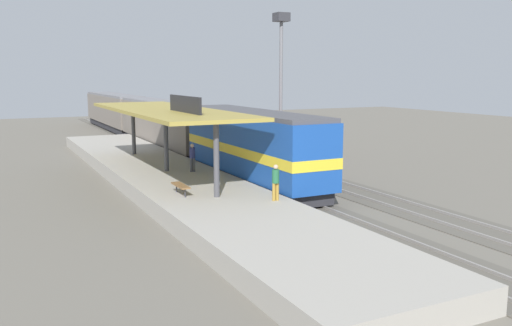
# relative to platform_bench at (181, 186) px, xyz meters

# --- Properties ---
(ground_plane) EXTENTS (120.00, 120.00, 0.00)m
(ground_plane) POSITION_rel_platform_bench_xyz_m (8.00, 6.75, -1.34)
(ground_plane) COLOR #666056
(track_near) EXTENTS (3.20, 110.00, 0.16)m
(track_near) POSITION_rel_platform_bench_xyz_m (6.00, 6.75, -1.31)
(track_near) COLOR #565249
(track_near) RESTS_ON ground
(track_far) EXTENTS (3.20, 110.00, 0.16)m
(track_far) POSITION_rel_platform_bench_xyz_m (10.60, 6.75, -1.31)
(track_far) COLOR #565249
(track_far) RESTS_ON ground
(platform) EXTENTS (6.00, 44.00, 0.90)m
(platform) POSITION_rel_platform_bench_xyz_m (1.40, 6.75, -0.89)
(platform) COLOR #9E998E
(platform) RESTS_ON ground
(station_canopy) EXTENTS (5.20, 18.00, 4.70)m
(station_canopy) POSITION_rel_platform_bench_xyz_m (1.40, 6.66, 3.19)
(station_canopy) COLOR #47474C
(station_canopy) RESTS_ON platform
(platform_bench) EXTENTS (0.44, 1.70, 0.50)m
(platform_bench) POSITION_rel_platform_bench_xyz_m (0.00, 0.00, 0.00)
(platform_bench) COLOR #333338
(platform_bench) RESTS_ON platform
(locomotive) EXTENTS (2.93, 14.43, 4.44)m
(locomotive) POSITION_rel_platform_bench_xyz_m (6.00, 4.15, 1.07)
(locomotive) COLOR #28282D
(locomotive) RESTS_ON track_near
(passenger_carriage_front) EXTENTS (2.90, 20.00, 4.24)m
(passenger_carriage_front) POSITION_rel_platform_bench_xyz_m (6.00, 22.15, 0.97)
(passenger_carriage_front) COLOR #28282D
(passenger_carriage_front) RESTS_ON track_near
(passenger_carriage_rear) EXTENTS (2.90, 20.00, 4.24)m
(passenger_carriage_rear) POSITION_rel_platform_bench_xyz_m (6.00, 42.95, 0.97)
(passenger_carriage_rear) COLOR #28282D
(passenger_carriage_rear) RESTS_ON track_near
(freight_car) EXTENTS (2.80, 12.00, 3.54)m
(freight_car) POSITION_rel_platform_bench_xyz_m (10.60, 15.86, 0.63)
(freight_car) COLOR #28282D
(freight_car) RESTS_ON track_far
(light_mast) EXTENTS (1.10, 1.10, 11.70)m
(light_mast) POSITION_rel_platform_bench_xyz_m (13.80, 14.66, 7.05)
(light_mast) COLOR slate
(light_mast) RESTS_ON ground
(person_waiting) EXTENTS (0.34, 0.34, 1.71)m
(person_waiting) POSITION_rel_platform_bench_xyz_m (2.71, 5.76, 0.51)
(person_waiting) COLOR #4C4C51
(person_waiting) RESTS_ON platform
(person_walking) EXTENTS (0.34, 0.34, 1.71)m
(person_walking) POSITION_rel_platform_bench_xyz_m (3.56, -3.20, 0.51)
(person_walking) COLOR olive
(person_walking) RESTS_ON platform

